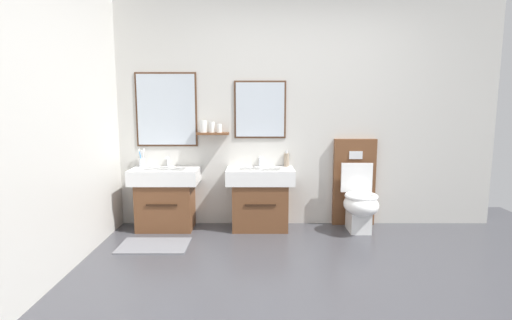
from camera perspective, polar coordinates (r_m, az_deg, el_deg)
ground_plane at (r=3.13m, az=9.97°, el=-19.61°), size 5.61×4.98×0.10m
wall_back at (r=4.58m, az=6.16°, el=7.48°), size 4.41×0.27×2.70m
wall_left at (r=3.17m, az=-31.20°, el=5.99°), size 0.12×3.78×2.70m
bath_mat at (r=4.13m, az=-14.68°, el=-11.88°), size 0.68×0.44×0.01m
vanity_sink_left at (r=4.55m, az=-13.06°, el=-5.17°), size 0.75×0.44×0.68m
tap_on_left_sink at (r=4.63m, az=-12.80°, el=-0.04°), size 0.03×0.13×0.11m
vanity_sink_right at (r=4.44m, az=0.44°, el=-5.29°), size 0.75×0.44×0.68m
tap_on_right_sink at (r=4.51m, az=0.42°, el=-0.04°), size 0.03×0.13×0.11m
toilet at (r=4.56m, az=14.28°, el=-5.07°), size 0.48×0.63×1.00m
toothbrush_cup at (r=4.69m, az=-16.33°, el=-0.23°), size 0.07×0.07×0.21m
soap_dispenser at (r=4.52m, az=4.27°, el=0.07°), size 0.06×0.06×0.19m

